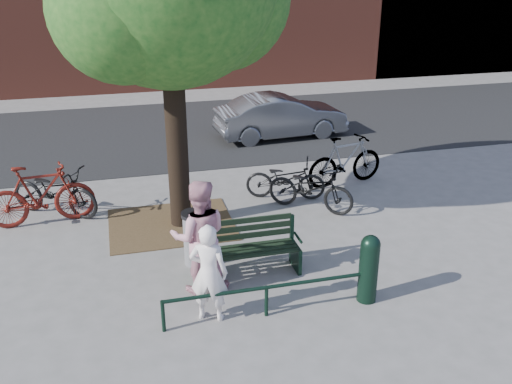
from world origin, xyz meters
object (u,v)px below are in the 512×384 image
object	(u,v)px
litter_bin	(196,238)
bicycle_c	(285,179)
park_bench	(246,247)
bollard	(369,266)
person_right	(200,237)
person_left	(209,273)
parked_car	(281,116)

from	to	relation	value
litter_bin	bicycle_c	world-z (taller)	litter_bin
park_bench	bollard	xyz separation A→B (m)	(1.60, -1.26, 0.11)
park_bench	person_right	world-z (taller)	person_right
person_left	bollard	size ratio (longest dim) A/B	1.37
bicycle_c	parked_car	distance (m)	4.47
person_left	parked_car	world-z (taller)	person_left
person_left	litter_bin	xyz separation A→B (m)	(0.06, 1.65, -0.28)
bollard	litter_bin	distance (m)	2.95
bicycle_c	parked_car	size ratio (longest dim) A/B	0.45
person_left	person_right	distance (m)	0.82
park_bench	litter_bin	size ratio (longest dim) A/B	1.84
person_left	bicycle_c	size ratio (longest dim) A/B	0.89
person_left	bollard	bearing A→B (deg)	-160.02
bollard	bicycle_c	bearing A→B (deg)	90.57
park_bench	parked_car	world-z (taller)	parked_car
person_right	parked_car	world-z (taller)	person_right
litter_bin	bicycle_c	distance (m)	3.26
bollard	parked_car	size ratio (longest dim) A/B	0.30
park_bench	parked_car	xyz separation A→B (m)	(2.76, 7.13, 0.14)
park_bench	person_left	bearing A→B (deg)	-125.66
bollard	litter_bin	xyz separation A→B (m)	(-2.35, 1.79, -0.11)
person_left	bicycle_c	bearing A→B (deg)	-97.75
person_right	bicycle_c	distance (m)	3.97
person_left	parked_car	size ratio (longest dim) A/B	0.40
person_right	parked_car	distance (m)	8.27
bicycle_c	parked_car	xyz separation A→B (m)	(1.20, 4.31, 0.17)
bollard	person_left	bearing A→B (deg)	176.79
person_right	bollard	world-z (taller)	person_right
park_bench	bicycle_c	bearing A→B (deg)	61.10
person_left	bicycle_c	distance (m)	4.62
park_bench	person_left	distance (m)	1.42
bollard	parked_car	bearing A→B (deg)	82.16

